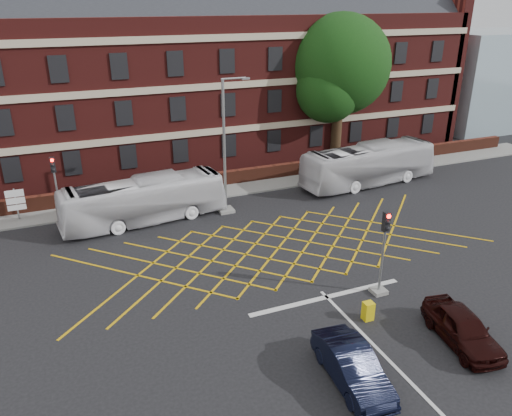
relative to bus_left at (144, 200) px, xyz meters
name	(u,v)px	position (x,y,z in m)	size (l,w,h in m)	color
ground	(294,264)	(6.31, -8.62, -1.45)	(120.00, 120.00, 0.00)	black
victorian_building	(184,66)	(6.55, 13.38, 6.39)	(51.00, 12.17, 20.40)	#521615
boundary_wall	(217,179)	(6.31, 4.38, -0.90)	(56.00, 0.50, 1.10)	#4F2115
far_pavement	(222,190)	(6.31, 3.38, -1.39)	(60.00, 3.00, 0.12)	slate
glass_block	(487,79)	(40.31, 12.38, 3.55)	(14.00, 10.00, 10.00)	#99B2BF
box_junction_hatching	(278,248)	(6.31, -6.62, -1.44)	(11.50, 0.12, 0.02)	#CC990C
stop_line	(327,297)	(6.31, -12.12, -1.44)	(8.00, 0.30, 0.02)	silver
centre_line	(415,387)	(6.31, -18.62, -1.44)	(0.15, 14.00, 0.02)	silver
bus_left	(144,200)	(0.00, 0.00, 0.00)	(2.43, 10.39, 2.89)	silver
bus_right	(369,165)	(17.13, 0.50, 0.10)	(2.60, 11.10, 3.09)	silver
car_navy	(352,366)	(4.29, -17.43, -0.74)	(1.49, 4.28, 1.41)	black
car_maroon	(462,328)	(9.74, -17.18, -0.73)	(1.69, 4.20, 1.43)	black
deciduous_tree	(340,72)	(18.15, 7.13, 6.10)	(8.33, 8.28, 12.27)	black
traffic_light_near	(382,261)	(8.83, -12.74, 0.32)	(0.70, 0.70, 4.27)	slate
traffic_light_far	(58,196)	(-4.96, 2.05, 0.32)	(0.70, 0.70, 4.27)	slate
street_lamp	(226,169)	(5.35, -0.45, 1.55)	(2.25, 1.00, 8.76)	slate
direction_signs	(16,201)	(-7.47, 3.14, -0.07)	(1.10, 0.16, 2.20)	gray
utility_cabinet	(368,311)	(7.09, -14.36, -1.02)	(0.45, 0.40, 0.86)	yellow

